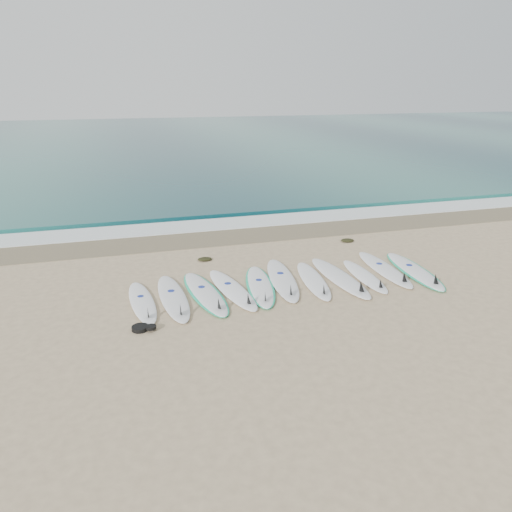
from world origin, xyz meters
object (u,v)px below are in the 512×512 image
object	(u,v)px
surfboard_5	(283,280)
surfboard_10	(415,271)
leash_coil	(143,328)
surfboard_0	(143,303)

from	to	relation	value
surfboard_5	surfboard_10	world-z (taller)	surfboard_5
surfboard_5	leash_coil	bearing A→B (deg)	-146.54
surfboard_10	leash_coil	distance (m)	6.84
surfboard_10	surfboard_0	bearing A→B (deg)	-174.19
surfboard_5	leash_coil	size ratio (longest dim) A/B	6.23
leash_coil	surfboard_10	bearing A→B (deg)	10.13
surfboard_5	surfboard_10	bearing A→B (deg)	3.14
surfboard_10	surfboard_5	bearing A→B (deg)	179.78
surfboard_0	leash_coil	world-z (taller)	surfboard_0
surfboard_0	surfboard_10	bearing A→B (deg)	-3.72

